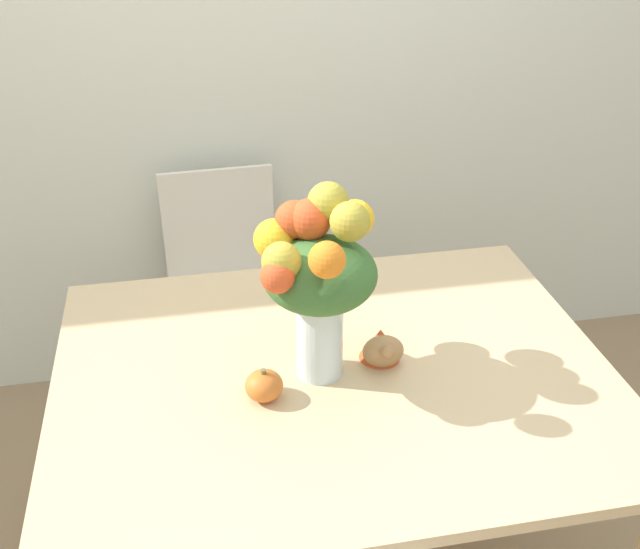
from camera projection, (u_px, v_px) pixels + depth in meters
wall_back at (264, 24)px, 2.51m from camera, size 8.00×0.06×2.70m
dining_table at (334, 400)px, 1.85m from camera, size 1.33×1.05×0.78m
flower_vase at (317, 272)px, 1.67m from camera, size 0.29×0.35×0.46m
pumpkin at (264, 385)px, 1.70m from camera, size 0.09×0.09×0.08m
turkey_figurine at (381, 347)px, 1.81m from camera, size 0.10×0.14×0.08m
dining_chair_near_window at (227, 294)px, 2.69m from camera, size 0.44×0.44×0.90m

